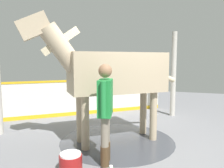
# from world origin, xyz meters

# --- Properties ---
(ground_plane) EXTENTS (16.00, 16.00, 0.02)m
(ground_plane) POSITION_xyz_m (0.00, 0.00, -0.01)
(ground_plane) COLOR gray
(wet_patch) EXTENTS (2.51, 2.51, 0.00)m
(wet_patch) POSITION_xyz_m (0.36, 0.19, 0.00)
(wet_patch) COLOR #42444C
(wet_patch) RESTS_ON ground
(barrier_wall) EXTENTS (4.19, 3.44, 1.15)m
(barrier_wall) POSITION_xyz_m (1.99, -1.80, 0.53)
(barrier_wall) COLOR silver
(barrier_wall) RESTS_ON ground
(roof_post_far) EXTENTS (0.16, 0.16, 2.65)m
(roof_post_far) POSITION_xyz_m (-0.68, -2.47, 1.32)
(roof_post_far) COLOR #B7B2A8
(roof_post_far) RESTS_ON ground
(horse) EXTENTS (2.80, 2.34, 2.67)m
(horse) POSITION_xyz_m (0.47, 0.28, 1.52)
(horse) COLOR tan
(horse) RESTS_ON ground
(handler) EXTENTS (0.33, 0.67, 1.72)m
(handler) POSITION_xyz_m (0.24, 1.28, 1.00)
(handler) COLOR #47331E
(handler) RESTS_ON ground
(wash_bucket) EXTENTS (0.37, 0.37, 0.31)m
(wash_bucket) POSITION_xyz_m (0.66, 1.74, 0.15)
(wash_bucket) COLOR maroon
(wash_bucket) RESTS_ON ground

